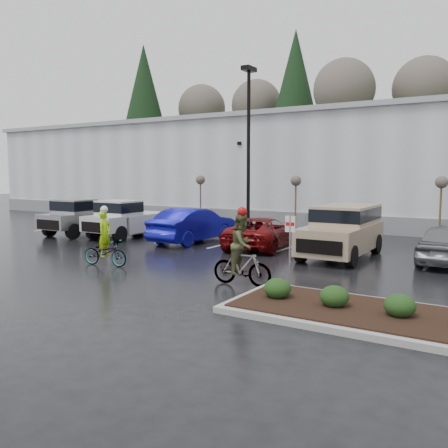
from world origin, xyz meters
The scene contains 21 objects.
ground centered at (0.00, 0.00, 0.00)m, with size 120.00×120.00×0.00m, color black.
warehouse centered at (0.00, 21.99, 3.65)m, with size 60.50×15.50×7.20m.
wooded_ridge centered at (0.00, 45.00, 3.00)m, with size 80.00×25.00×6.00m, color #213E1A.
lamppost centered at (-4.00, 12.00, 5.69)m, with size 0.50×1.00×9.22m.
sapling_west centered at (-8.00, 13.00, 2.73)m, with size 0.60×0.60×3.20m.
sapling_mid centered at (-1.50, 13.00, 2.73)m, with size 0.60×0.60×3.20m.
sapling_east centered at (6.00, 13.00, 2.73)m, with size 0.60×0.60×3.20m.
curb_island centered at (7.00, -1.00, 0.07)m, with size 8.00×3.00×0.15m, color gray.
mulch_bed centered at (7.00, -1.00, 0.17)m, with size 7.60×2.60×0.04m, color black.
shrub_a centered at (4.00, -1.00, 0.41)m, with size 0.70×0.70×0.52m, color #173412.
shrub_b centered at (5.50, -1.00, 0.41)m, with size 0.70×0.70×0.52m, color #173412.
shrub_c centered at (7.00, -1.00, 0.41)m, with size 0.70×0.70×0.52m, color #173412.
fire_lane_sign centered at (3.80, 0.20, 1.41)m, with size 0.30×0.05×2.20m.
pickup_silver centered at (-10.88, 6.23, 0.98)m, with size 2.10×5.20×1.96m, color #919298, non-canonical shape.
pickup_white centered at (-8.08, 6.68, 0.98)m, with size 2.10×5.20×1.96m, color silver, non-canonical shape.
car_blue centered at (-4.15, 6.79, 0.83)m, with size 1.76×5.06×1.67m, color #0D0C8E.
car_red centered at (-0.52, 7.00, 0.68)m, with size 2.27×4.93×1.37m, color #66090A.
suv_tan centered at (3.24, 6.50, 1.03)m, with size 2.20×5.10×2.06m, color tan, non-canonical shape.
car_grey centered at (7.04, 7.29, 0.76)m, with size 1.81×4.49×1.53m, color slate.
cyclist_hivis centered at (-3.48, 0.33, 0.68)m, with size 1.87×0.89×2.18m.
cyclist_olive centered at (2.21, 0.30, 0.86)m, with size 1.85×0.90×2.36m.
Camera 1 is at (9.07, -11.82, 3.37)m, focal length 38.00 mm.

